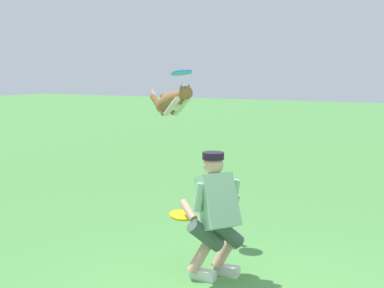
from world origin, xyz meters
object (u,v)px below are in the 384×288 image
at_px(dog, 172,102).
at_px(frisbee_held, 182,215).
at_px(frisbee_flying, 181,73).
at_px(person, 216,212).

relative_size(dog, frisbee_held, 3.56).
bearing_deg(frisbee_flying, frisbee_held, 117.94).
relative_size(frisbee_flying, frisbee_held, 1.03).
distance_m(person, frisbee_held, 0.40).
bearing_deg(dog, frisbee_flying, -6.75).
distance_m(dog, frisbee_flying, 0.49).
distance_m(frisbee_flying, frisbee_held, 1.91).
bearing_deg(frisbee_held, person, -178.45).
height_order(person, frisbee_flying, frisbee_flying).
bearing_deg(frisbee_held, dog, -57.16).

